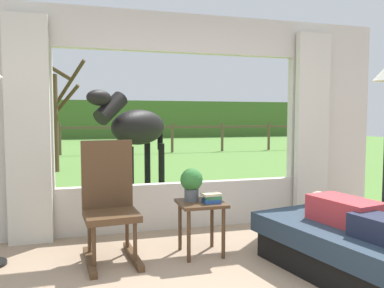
# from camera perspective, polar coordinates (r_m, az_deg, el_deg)

# --- Properties ---
(back_wall_with_window) EXTENTS (5.20, 0.12, 2.55)m
(back_wall_with_window) POSITION_cam_1_polar(r_m,az_deg,el_deg) (4.55, -1.56, 2.90)
(back_wall_with_window) COLOR beige
(back_wall_with_window) RESTS_ON ground_plane
(curtain_panel_left) EXTENTS (0.44, 0.10, 2.40)m
(curtain_panel_left) POSITION_cam_1_polar(r_m,az_deg,el_deg) (4.31, -23.44, 1.85)
(curtain_panel_left) COLOR beige
(curtain_panel_left) RESTS_ON ground_plane
(curtain_panel_right) EXTENTS (0.44, 0.10, 2.40)m
(curtain_panel_right) POSITION_cam_1_polar(r_m,az_deg,el_deg) (5.10, 17.59, 2.29)
(curtain_panel_right) COLOR beige
(curtain_panel_right) RESTS_ON ground_plane
(outdoor_pasture_lawn) EXTENTS (36.00, 21.68, 0.02)m
(outdoor_pasture_lawn) POSITION_cam_1_polar(r_m,az_deg,el_deg) (15.41, -11.46, -0.98)
(outdoor_pasture_lawn) COLOR #568438
(outdoor_pasture_lawn) RESTS_ON ground_plane
(distant_hill_ridge) EXTENTS (36.00, 2.00, 2.40)m
(distant_hill_ridge) POSITION_cam_1_polar(r_m,az_deg,el_deg) (25.17, -13.14, 3.63)
(distant_hill_ridge) COLOR #486D2D
(distant_hill_ridge) RESTS_ON ground_plane
(recliner_sofa) EXTENTS (1.22, 1.85, 0.42)m
(recliner_sofa) POSITION_cam_1_polar(r_m,az_deg,el_deg) (3.55, 23.35, -14.69)
(recliner_sofa) COLOR black
(recliner_sofa) RESTS_ON ground_plane
(reclining_person) EXTENTS (0.45, 1.43, 0.22)m
(reclining_person) POSITION_cam_1_polar(r_m,az_deg,el_deg) (3.43, 24.02, -10.10)
(reclining_person) COLOR #B23338
(reclining_person) RESTS_ON recliner_sofa
(rocking_chair) EXTENTS (0.52, 0.72, 1.12)m
(rocking_chair) POSITION_cam_1_polar(r_m,az_deg,el_deg) (3.69, -12.34, -8.49)
(rocking_chair) COLOR #4C331E
(rocking_chair) RESTS_ON ground_plane
(side_table) EXTENTS (0.44, 0.44, 0.52)m
(side_table) POSITION_cam_1_polar(r_m,az_deg,el_deg) (3.74, 1.37, -10.09)
(side_table) COLOR #4C331E
(side_table) RESTS_ON ground_plane
(potted_plant) EXTENTS (0.22, 0.22, 0.32)m
(potted_plant) POSITION_cam_1_polar(r_m,az_deg,el_deg) (3.72, -0.08, -5.82)
(potted_plant) COLOR #4C5156
(potted_plant) RESTS_ON side_table
(book_stack) EXTENTS (0.20, 0.16, 0.09)m
(book_stack) POSITION_cam_1_polar(r_m,az_deg,el_deg) (3.68, 3.00, -8.11)
(book_stack) COLOR #23478C
(book_stack) RESTS_ON side_table
(horse) EXTENTS (1.57, 1.49, 1.73)m
(horse) POSITION_cam_1_polar(r_m,az_deg,el_deg) (6.47, -8.44, 2.37)
(horse) COLOR black
(horse) RESTS_ON outdoor_pasture_lawn
(pasture_tree) EXTENTS (1.27, 1.28, 2.78)m
(pasture_tree) POSITION_cam_1_polar(r_m,az_deg,el_deg) (9.77, -20.25, 3.55)
(pasture_tree) COLOR #4C3823
(pasture_tree) RESTS_ON outdoor_pasture_lawn
(pasture_fence_line) EXTENTS (16.10, 0.10, 1.10)m
(pasture_fence_line) POSITION_cam_1_polar(r_m,az_deg,el_deg) (13.93, -11.07, 1.53)
(pasture_fence_line) COLOR brown
(pasture_fence_line) RESTS_ON outdoor_pasture_lawn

